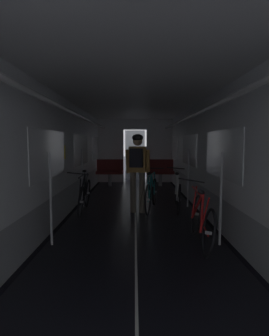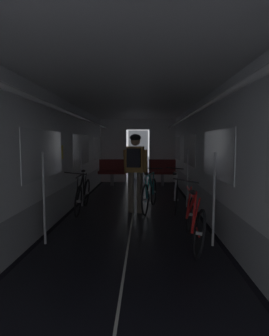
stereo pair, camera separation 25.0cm
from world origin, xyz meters
name	(u,v)px [view 1 (the left image)]	position (x,y,z in m)	size (l,w,h in m)	color
train_car_shell	(135,135)	(0.00, 3.60, 1.70)	(3.14, 12.34, 2.57)	black
bench_seat_far_left	(109,170)	(-0.90, 8.07, 0.57)	(0.98, 0.51, 0.95)	gray
bench_seat_far_right	(159,170)	(0.90, 8.07, 0.57)	(0.98, 0.51, 0.95)	gray
bicycle_black	(84,195)	(-1.14, 4.18, 0.38)	(0.44, 1.69, 0.95)	black
bicycle_white	(177,193)	(0.98, 4.39, 0.38)	(0.44, 1.69, 0.95)	black
bicycle_red	(200,219)	(0.99, 2.15, 0.38)	(0.44, 1.70, 0.96)	black
person_cyclist_aisle	(137,164)	(0.05, 4.09, 1.07)	(0.56, 0.43, 1.73)	brown
bicycle_teal_in_aisle	(151,193)	(0.37, 4.36, 0.38)	(0.52, 1.66, 0.93)	black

